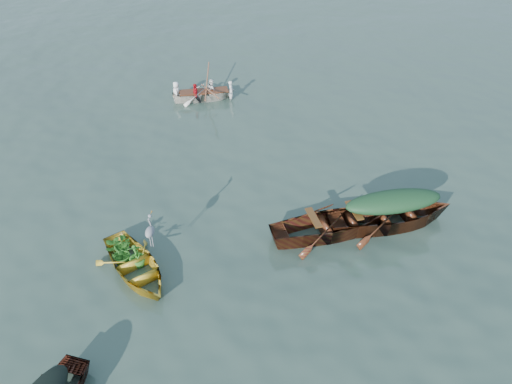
# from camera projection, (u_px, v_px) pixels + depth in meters

# --- Properties ---
(ground) EXTENTS (140.00, 140.00, 0.00)m
(ground) POSITION_uv_depth(u_px,v_px,m) (222.00, 259.00, 13.11)
(ground) COLOR #364C40
(ground) RESTS_ON ground
(yellow_dinghy) EXTENTS (3.39, 3.49, 0.93)m
(yellow_dinghy) POSITION_uv_depth(u_px,v_px,m) (137.00, 273.00, 12.70)
(yellow_dinghy) COLOR gold
(yellow_dinghy) RESTS_ON ground
(green_tarp_boat) EXTENTS (5.28, 3.09, 1.22)m
(green_tarp_boat) POSITION_uv_depth(u_px,v_px,m) (388.00, 226.00, 14.18)
(green_tarp_boat) COLOR #512713
(green_tarp_boat) RESTS_ON ground
(open_wooden_boat) EXTENTS (5.11, 3.23, 1.17)m
(open_wooden_boat) POSITION_uv_depth(u_px,v_px,m) (332.00, 234.00, 13.90)
(open_wooden_boat) COLOR #4F2F13
(open_wooden_boat) RESTS_ON ground
(rowed_boat) EXTENTS (3.73, 2.07, 0.81)m
(rowed_boat) POSITION_uv_depth(u_px,v_px,m) (204.00, 100.00, 20.53)
(rowed_boat) COLOR white
(rowed_boat) RESTS_ON ground
(green_tarp_cover) EXTENTS (2.90, 1.70, 0.52)m
(green_tarp_cover) POSITION_uv_depth(u_px,v_px,m) (393.00, 202.00, 13.65)
(green_tarp_cover) COLOR #183A22
(green_tarp_cover) RESTS_ON green_tarp_boat
(thwart_benches) EXTENTS (2.61, 1.76, 0.04)m
(thwart_benches) POSITION_uv_depth(u_px,v_px,m) (334.00, 217.00, 13.53)
(thwart_benches) COLOR #4D2D12
(thwart_benches) RESTS_ON open_wooden_boat
(heron) EXTENTS (0.48, 0.48, 0.92)m
(heron) POSITION_uv_depth(u_px,v_px,m) (151.00, 237.00, 12.43)
(heron) COLOR gray
(heron) RESTS_ON yellow_dinghy
(dinghy_weeds) EXTENTS (1.13, 1.14, 0.60)m
(dinghy_weeds) POSITION_uv_depth(u_px,v_px,m) (124.00, 239.00, 12.61)
(dinghy_weeds) COLOR #196119
(dinghy_weeds) RESTS_ON yellow_dinghy
(rowers) EXTENTS (2.68, 1.65, 0.76)m
(rowers) POSITION_uv_depth(u_px,v_px,m) (203.00, 82.00, 20.06)
(rowers) COLOR silver
(rowers) RESTS_ON rowed_boat
(oars) EXTENTS (1.33, 2.66, 0.06)m
(oars) POSITION_uv_depth(u_px,v_px,m) (204.00, 90.00, 20.27)
(oars) COLOR brown
(oars) RESTS_ON rowed_boat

